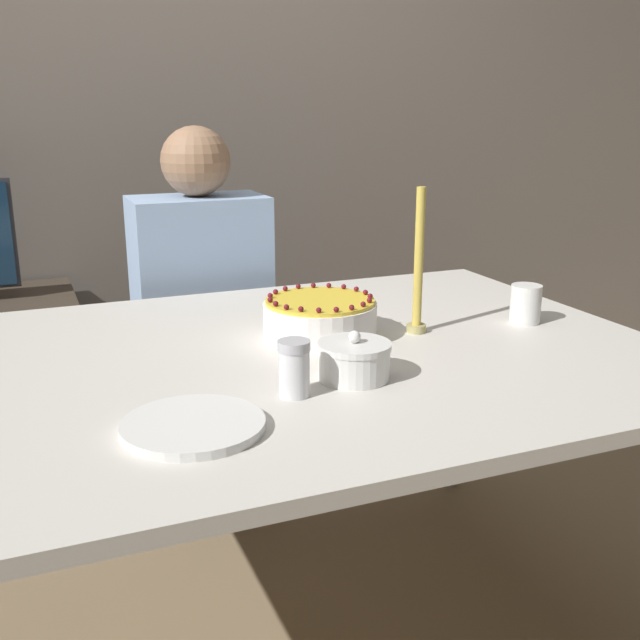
{
  "coord_description": "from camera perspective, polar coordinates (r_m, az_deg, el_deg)",
  "views": [
    {
      "loc": [
        -0.53,
        -1.42,
        1.23
      ],
      "look_at": [
        0.09,
        0.08,
        0.76
      ],
      "focal_mm": 42.0,
      "sensor_mm": 36.0,
      "label": 1
    }
  ],
  "objects": [
    {
      "name": "candle",
      "position": [
        1.72,
        7.5,
        3.57
      ],
      "size": [
        0.05,
        0.05,
        0.34
      ],
      "color": "tan",
      "rests_on": "dining_table"
    },
    {
      "name": "sugar_shaker",
      "position": [
        1.35,
        -1.98,
        -3.68
      ],
      "size": [
        0.06,
        0.06,
        0.1
      ],
      "color": "white",
      "rests_on": "dining_table"
    },
    {
      "name": "dining_table",
      "position": [
        1.63,
        -1.92,
        -5.33
      ],
      "size": [
        1.6,
        1.16,
        0.72
      ],
      "color": "beige",
      "rests_on": "ground_plane"
    },
    {
      "name": "sugar_bowl",
      "position": [
        1.44,
        2.62,
        -3.08
      ],
      "size": [
        0.14,
        0.14,
        0.1
      ],
      "color": "white",
      "rests_on": "dining_table"
    },
    {
      "name": "plate_stack",
      "position": [
        1.24,
        -9.64,
        -7.93
      ],
      "size": [
        0.24,
        0.24,
        0.02
      ],
      "color": "white",
      "rests_on": "dining_table"
    },
    {
      "name": "person_man_blue_shirt",
      "position": [
        2.38,
        -8.85,
        -1.81
      ],
      "size": [
        0.4,
        0.34,
        1.18
      ],
      "rotation": [
        0.0,
        0.0,
        3.14
      ],
      "color": "#2D2D38",
      "rests_on": "ground_plane"
    },
    {
      "name": "ground_plane",
      "position": [
        1.96,
        -1.73,
        -23.01
      ],
      "size": [
        12.0,
        12.0,
        0.0
      ],
      "primitive_type": "plane",
      "color": "#8C7556"
    },
    {
      "name": "wall_behind",
      "position": [
        2.87,
        -12.34,
        17.06
      ],
      "size": [
        8.0,
        0.05,
        2.6
      ],
      "color": "slate",
      "rests_on": "ground_plane"
    },
    {
      "name": "cup",
      "position": [
        1.87,
        15.42,
        1.18
      ],
      "size": [
        0.07,
        0.07,
        0.09
      ],
      "color": "white",
      "rests_on": "dining_table"
    },
    {
      "name": "cake",
      "position": [
        1.69,
        0.0,
        0.13
      ],
      "size": [
        0.26,
        0.26,
        0.1
      ],
      "color": "white",
      "rests_on": "dining_table"
    }
  ]
}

